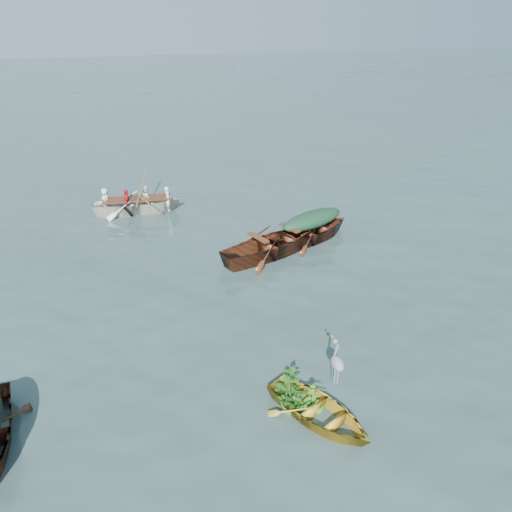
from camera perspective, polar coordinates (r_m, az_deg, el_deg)
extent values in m
plane|color=#384E4B|center=(12.14, 1.63, -7.40)|extent=(140.00, 140.00, 0.00)
imported|color=gold|center=(9.73, 7.11, -18.04)|extent=(2.42, 2.98, 0.72)
imported|color=#532013|center=(16.19, 6.33, 1.75)|extent=(4.53, 2.97, 1.01)
imported|color=#562C15|center=(15.21, 2.04, 0.17)|extent=(5.14, 3.20, 1.18)
imported|color=white|center=(18.78, -13.28, 4.83)|extent=(4.46, 1.55, 1.05)
ellipsoid|color=#193F28|center=(15.88, 6.47, 4.26)|extent=(2.49, 1.63, 0.52)
imported|color=#23661A|center=(9.54, 4.76, -13.60)|extent=(1.06, 1.13, 0.60)
imported|color=white|center=(18.47, -13.57, 7.43)|extent=(3.13, 1.35, 0.76)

